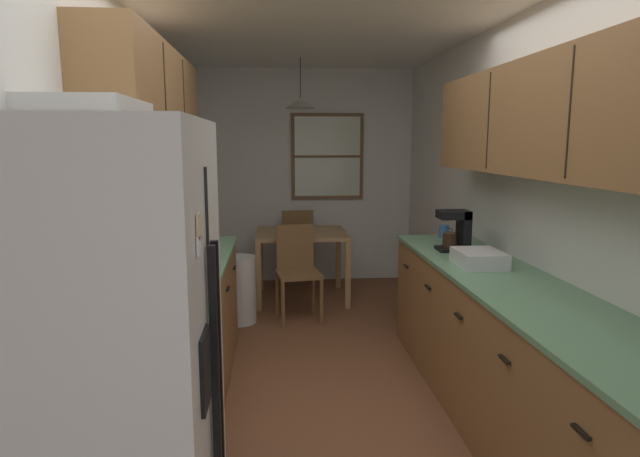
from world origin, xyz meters
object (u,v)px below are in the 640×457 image
at_px(storage_canister, 153,278).
at_px(stove_range, 137,414).
at_px(dining_chair_near, 297,267).
at_px(mug_by_coffeemaker, 444,231).
at_px(dining_chair_far, 296,242).
at_px(coffee_maker, 457,230).
at_px(dining_table, 301,242).
at_px(table_serving_bowl, 297,230).
at_px(microwave_over_range, 93,140).
at_px(refrigerator, 93,406).
at_px(trash_bin, 240,290).
at_px(dish_rack, 479,258).

bearing_deg(storage_canister, stove_range, -89.32).
bearing_deg(dining_chair_near, mug_by_coffeemaker, -30.24).
bearing_deg(dining_chair_near, stove_range, -107.30).
distance_m(stove_range, dining_chair_far, 4.07).
bearing_deg(mug_by_coffeemaker, storage_canister, -143.43).
bearing_deg(coffee_maker, dining_chair_near, 132.11).
xyz_separation_m(dining_table, dining_chair_near, (-0.07, -0.64, -0.13)).
xyz_separation_m(storage_canister, coffee_maker, (1.97, 0.98, 0.07)).
height_order(mug_by_coffeemaker, table_serving_bowl, mug_by_coffeemaker).
bearing_deg(mug_by_coffeemaker, stove_range, -135.79).
height_order(microwave_over_range, dining_chair_near, microwave_over_range).
distance_m(refrigerator, table_serving_bowl, 4.04).
distance_m(stove_range, dining_table, 3.46).
distance_m(trash_bin, storage_canister, 2.24).
height_order(microwave_over_range, dish_rack, microwave_over_range).
bearing_deg(dining_chair_near, coffee_maker, -47.89).
relative_size(microwave_over_range, dining_table, 0.61).
relative_size(dining_chair_near, dining_chair_far, 1.00).
distance_m(mug_by_coffeemaker, table_serving_bowl, 1.74).
height_order(dining_table, coffee_maker, coffee_maker).
height_order(stove_range, table_serving_bowl, stove_range).
bearing_deg(dining_chair_far, table_serving_bowl, -91.39).
bearing_deg(refrigerator, dining_chair_far, 80.07).
bearing_deg(dining_table, dining_chair_far, 92.50).
height_order(refrigerator, coffee_maker, refrigerator).
bearing_deg(dining_chair_far, trash_bin, -112.94).
bearing_deg(mug_by_coffeemaker, table_serving_bowl, 132.97).
bearing_deg(refrigerator, table_serving_bowl, 78.55).
xyz_separation_m(dining_chair_near, dining_chair_far, (0.04, 1.28, 0.00)).
xyz_separation_m(dining_table, dish_rack, (1.03, -2.39, 0.32)).
xyz_separation_m(dining_chair_far, coffee_maker, (1.08, -2.53, 0.56)).
bearing_deg(table_serving_bowl, trash_bin, -130.46).
bearing_deg(dining_chair_near, trash_bin, -168.98).
bearing_deg(mug_by_coffeemaker, coffee_maker, -98.49).
relative_size(dining_chair_near, coffee_maker, 3.01).
bearing_deg(stove_range, table_serving_bowl, 75.12).
distance_m(microwave_over_range, table_serving_bowl, 3.53).
relative_size(refrigerator, stove_range, 1.60).
relative_size(dining_table, dining_chair_near, 1.07).
bearing_deg(trash_bin, dining_chair_near, 11.02).
distance_m(storage_canister, coffee_maker, 2.20).
xyz_separation_m(dining_chair_far, dish_rack, (1.06, -3.03, 0.45)).
distance_m(dining_chair_far, mug_by_coffeemaker, 2.35).
bearing_deg(microwave_over_range, dish_rack, 24.78).
xyz_separation_m(trash_bin, coffee_maker, (1.67, -1.14, 0.74)).
xyz_separation_m(dining_chair_near, table_serving_bowl, (0.03, 0.56, 0.27)).
bearing_deg(refrigerator, mug_by_coffeemaker, 53.66).
bearing_deg(dish_rack, stove_range, -153.95).
relative_size(refrigerator, dining_chair_far, 1.96).
relative_size(dining_chair_near, trash_bin, 1.41).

